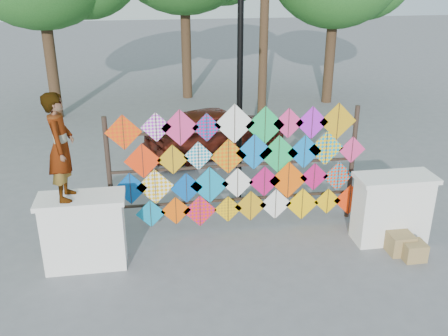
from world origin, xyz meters
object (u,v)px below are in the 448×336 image
Objects in this scene: lamppost at (240,75)px; kite_rack at (242,167)px; vendor_woman at (61,147)px; sedan at (216,130)px.

kite_rack is at bearing -98.22° from lamppost.
vendor_woman is (-3.01, -0.93, 0.90)m from kite_rack.
vendor_woman is at bearing -145.45° from lamppost.
kite_rack is 1.30× the size of sedan.
sedan is at bearing 88.72° from kite_rack.
lamppost is at bearing -53.58° from vendor_woman.
vendor_woman reaches higher than sedan.
lamppost reaches higher than sedan.
vendor_woman is 0.38× the size of lamppost.
lamppost is (3.19, 2.20, 0.55)m from vendor_woman.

